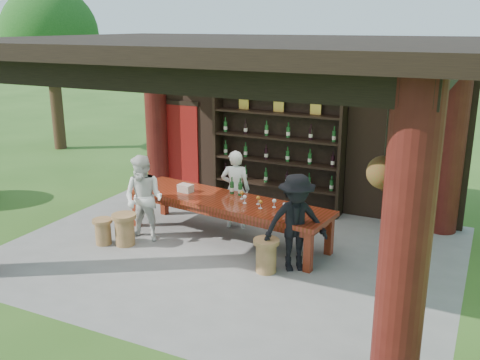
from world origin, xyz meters
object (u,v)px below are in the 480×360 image
at_px(tasting_table, 227,205).
at_px(stool_far_left, 103,231).
at_px(stool_near_left, 125,229).
at_px(napkin_basket, 186,188).
at_px(host, 235,189).
at_px(wine_shelf, 277,151).
at_px(guest_woman, 144,199).
at_px(guest_man, 296,223).
at_px(stool_near_right, 266,255).

bearing_deg(tasting_table, stool_far_left, -148.25).
height_order(stool_near_left, napkin_basket, napkin_basket).
height_order(stool_far_left, host, host).
bearing_deg(wine_shelf, guest_woman, -118.25).
relative_size(tasting_table, guest_man, 2.54).
xyz_separation_m(tasting_table, stool_near_right, (1.15, -0.91, -0.35)).
height_order(wine_shelf, stool_near_right, wine_shelf).
distance_m(tasting_table, guest_man, 1.65).
height_order(host, napkin_basket, host).
xyz_separation_m(stool_near_left, stool_far_left, (-0.36, -0.14, -0.05)).
bearing_deg(stool_far_left, guest_woman, 41.42).
bearing_deg(guest_man, wine_shelf, 82.97).
distance_m(stool_near_right, guest_man, 0.67).
bearing_deg(napkin_basket, host, 36.57).
height_order(stool_near_right, host, host).
relative_size(tasting_table, napkin_basket, 15.13).
bearing_deg(stool_near_right, guest_woman, 174.09).
height_order(wine_shelf, guest_woman, wine_shelf).
distance_m(guest_woman, napkin_basket, 0.83).
bearing_deg(stool_near_left, tasting_table, 33.98).
distance_m(tasting_table, guest_woman, 1.45).
bearing_deg(wine_shelf, host, -100.75).
xyz_separation_m(tasting_table, napkin_basket, (-0.87, 0.06, 0.18)).
xyz_separation_m(stool_far_left, napkin_basket, (0.97, 1.20, 0.58)).
relative_size(wine_shelf, guest_man, 1.78).
bearing_deg(guest_woman, host, 42.72).
height_order(tasting_table, stool_near_left, tasting_table).
bearing_deg(host, napkin_basket, 18.03).
bearing_deg(wine_shelf, napkin_basket, -117.43).
bearing_deg(wine_shelf, stool_near_left, -118.31).
distance_m(wine_shelf, guest_woman, 3.05).
distance_m(host, napkin_basket, 0.93).
relative_size(host, guest_man, 0.96).
bearing_deg(guest_woman, stool_near_right, -10.59).
distance_m(guest_man, napkin_basket, 2.49).
height_order(wine_shelf, napkin_basket, wine_shelf).
relative_size(tasting_table, stool_near_left, 7.02).
relative_size(stool_far_left, host, 0.31).
bearing_deg(wine_shelf, guest_man, -62.33).
height_order(host, guest_man, guest_man).
height_order(stool_far_left, guest_man, guest_man).
height_order(stool_near_right, guest_woman, guest_woman).
height_order(stool_far_left, napkin_basket, napkin_basket).
height_order(tasting_table, napkin_basket, napkin_basket).
bearing_deg(stool_far_left, guest_man, 8.60).
bearing_deg(stool_far_left, wine_shelf, 57.83).
relative_size(tasting_table, guest_woman, 2.56).
relative_size(host, guest_woman, 0.97).
bearing_deg(napkin_basket, guest_man, -16.07).
bearing_deg(stool_near_right, tasting_table, 141.71).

